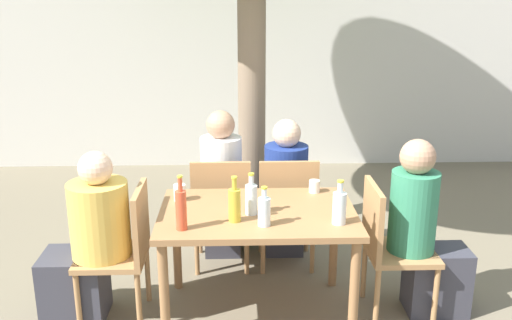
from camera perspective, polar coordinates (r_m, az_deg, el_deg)
name	(u,v)px	position (r m, az deg, el deg)	size (l,w,h in m)	color
ground_plane	(257,313)	(4.01, 0.15, -15.03)	(30.00, 30.00, 0.00)	#706651
cafe_building_wall	(247,51)	(6.88, -0.90, 10.88)	(10.00, 0.08, 2.80)	beige
dining_table_front	(258,224)	(3.70, 0.16, -6.40)	(1.26, 0.86, 0.74)	#996B42
patio_chair_0	(125,246)	(3.83, -12.98, -8.35)	(0.44, 0.44, 0.91)	#A87A4C
patio_chair_1	(388,242)	(3.89, 13.09, -7.97)	(0.44, 0.44, 0.91)	#A87A4C
patio_chair_2	(221,207)	(4.37, -3.48, -4.71)	(0.44, 0.44, 0.91)	#A87A4C
patio_chair_3	(287,206)	(4.38, 3.14, -4.63)	(0.44, 0.44, 0.91)	#A87A4C
person_seated_0	(88,245)	(3.88, -16.42, -8.19)	(0.59, 0.38, 1.15)	#383842
person_seated_1	(424,237)	(3.94, 16.47, -7.43)	(0.55, 0.31, 1.21)	#383842
person_seated_2	(222,192)	(4.57, -3.41, -3.19)	(0.32, 0.56, 1.23)	#383842
person_seated_3	(285,195)	(4.60, 2.89, -3.48)	(0.34, 0.57, 1.16)	#383842
water_bottle_0	(339,207)	(3.48, 8.34, -4.67)	(0.08, 0.08, 0.28)	silver
soda_bottle_1	(181,209)	(3.38, -7.50, -4.85)	(0.07, 0.07, 0.33)	#DB4C2D
water_bottle_2	(251,198)	(3.58, -0.48, -3.85)	(0.08, 0.08, 0.27)	silver
water_bottle_3	(264,211)	(3.42, 0.82, -5.08)	(0.08, 0.08, 0.25)	silver
oil_cruet_4	(235,204)	(3.47, -2.16, -4.42)	(0.08, 0.08, 0.29)	gold
drinking_glass_0	(314,186)	(4.00, 5.86, -2.63)	(0.08, 0.08, 0.09)	silver
drinking_glass_1	(180,193)	(3.86, -7.64, -3.24)	(0.08, 0.08, 0.11)	silver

